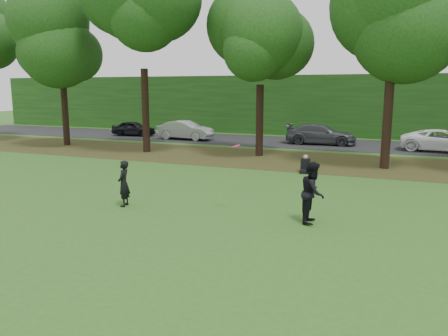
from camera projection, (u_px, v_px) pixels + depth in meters
name	position (u px, v px, depth m)	size (l,w,h in m)	color
ground	(210.00, 234.00, 11.90)	(120.00, 120.00, 0.00)	#325B1C
leaf_litter	(307.00, 161.00, 23.75)	(60.00, 7.00, 0.01)	#402D17
street	(330.00, 144.00, 31.04)	(70.00, 7.00, 0.02)	black
far_hedge	(342.00, 106.00, 36.05)	(70.00, 3.00, 5.00)	#1A4212
player_left	(124.00, 184.00, 14.56)	(0.56, 0.37, 1.55)	black
player_right	(313.00, 192.00, 12.75)	(0.88, 0.69, 1.82)	black
parked_cars	(341.00, 136.00, 29.57)	(34.81, 3.27, 1.44)	black
frisbee	(236.00, 146.00, 13.62)	(0.30, 0.32, 0.13)	#EC1357
seated_person	(305.00, 166.00, 20.54)	(0.47, 0.76, 0.83)	black
tree_line	(305.00, 10.00, 22.40)	(55.30, 7.90, 12.31)	black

